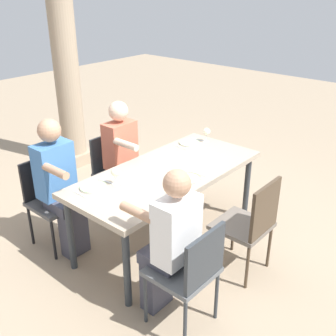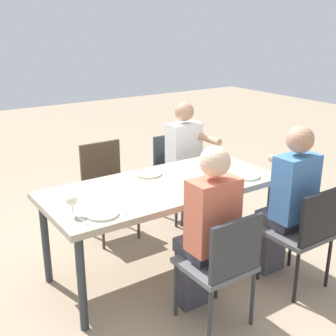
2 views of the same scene
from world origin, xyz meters
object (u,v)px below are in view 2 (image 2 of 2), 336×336
plate_0 (246,176)px  chair_mid_north (222,262)px  chair_west_north (305,230)px  wine_glass_2 (72,201)px  diner_guest_third (288,199)px  wine_glass_0 (224,164)px  diner_man_white (188,160)px  chair_mid_south (107,184)px  plate_1 (148,174)px  plate_2 (102,214)px  dining_table (163,192)px  diner_woman_green (207,227)px  chair_west_south (177,169)px

plate_0 → chair_mid_north: bearing=38.0°
chair_west_north → wine_glass_2: wine_glass_2 is taller
diner_guest_third → plate_0: diner_guest_third is taller
wine_glass_0 → wine_glass_2: size_ratio=1.01×
diner_man_white → wine_glass_2: 1.80m
chair_mid_north → diner_guest_third: bearing=-167.1°
chair_mid_south → plate_1: (-0.11, 0.60, 0.26)m
plate_2 → chair_mid_north: bearing=134.7°
diner_man_white → wine_glass_0: (0.23, 0.81, 0.21)m
dining_table → chair_west_north: chair_west_north is taller
diner_woman_green → plate_1: size_ratio=5.44×
plate_0 → plate_1: 0.83m
diner_woman_green → diner_man_white: bearing=-121.9°
chair_mid_north → plate_1: bearing=-95.8°
diner_guest_third → wine_glass_2: (1.58, -0.50, 0.19)m
dining_table → plate_1: (-0.02, -0.26, 0.08)m
dining_table → chair_mid_south: size_ratio=2.12×
diner_man_white → plate_1: 0.83m
chair_mid_north → wine_glass_0: bearing=-130.6°
chair_mid_south → chair_west_north: bearing=115.8°
chair_mid_south → wine_glass_0: wine_glass_0 is taller
diner_woman_green → wine_glass_0: bearing=-138.8°
diner_woman_green → plate_2: size_ratio=5.62×
diner_woman_green → wine_glass_2: bearing=-34.1°
diner_guest_third → wine_glass_0: (0.23, -0.51, 0.19)m
chair_west_north → chair_west_south: size_ratio=0.98×
diner_guest_third → wine_glass_0: 0.59m
diner_man_white → diner_guest_third: size_ratio=0.97×
wine_glass_0 → plate_1: (0.49, -0.41, -0.11)m
chair_mid_south → diner_man_white: bearing=166.4°
chair_west_north → diner_man_white: diner_man_white is taller
chair_west_south → chair_mid_south: size_ratio=0.96×
diner_guest_third → wine_glass_2: bearing=-17.4°
diner_woman_green → chair_mid_north: bearing=89.0°
chair_west_south → wine_glass_2: wine_glass_2 is taller
diner_woman_green → wine_glass_2: diner_woman_green is taller
diner_woman_green → diner_guest_third: (-0.83, -0.01, 0.01)m
chair_west_south → plate_1: bearing=39.5°
chair_mid_south → diner_guest_third: 1.74m
plate_2 → diner_woman_green: bearing=144.9°
chair_mid_south → plate_1: 0.66m
chair_mid_south → plate_2: 1.29m
diner_man_white → chair_mid_south: bearing=-13.6°
plate_1 → chair_mid_north: bearing=84.2°
chair_mid_north → plate_0: size_ratio=3.67×
chair_west_south → diner_man_white: (-0.00, 0.19, 0.15)m
chair_west_north → diner_woman_green: bearing=-12.2°
dining_table → chair_mid_south: 0.88m
diner_guest_third → chair_west_north: bearing=89.1°
dining_table → wine_glass_0: wine_glass_0 is taller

